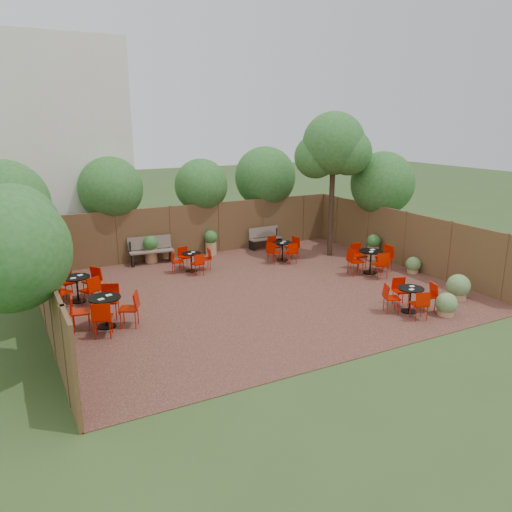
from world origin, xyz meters
TOP-DOWN VIEW (x-y plane):
  - ground at (0.00, 0.00)m, footprint 80.00×80.00m
  - courtyard_paving at (0.00, 0.00)m, footprint 12.00×10.00m
  - fence_back at (0.00, 5.00)m, footprint 12.00×0.08m
  - fence_left at (-6.00, 0.00)m, footprint 0.08×10.00m
  - fence_right at (6.00, 0.00)m, footprint 0.08×10.00m
  - neighbour_building at (-4.50, 8.00)m, footprint 5.00×4.00m
  - overhang_foliage at (-1.52, 2.89)m, footprint 15.74×10.76m
  - courtyard_tree at (4.51, 2.42)m, footprint 2.55×2.45m
  - park_bench_left at (-1.94, 4.63)m, footprint 1.64×0.69m
  - park_bench_right at (2.84, 4.62)m, footprint 1.40×0.51m
  - bistro_tables at (-0.34, 0.36)m, footprint 10.98×7.82m
  - planters at (-1.09, 3.97)m, footprint 11.74×4.05m
  - low_shrubs at (4.72, -3.04)m, footprint 2.61×3.84m

SIDE VIEW (x-z plane):
  - ground at x=0.00m, z-range 0.00..0.00m
  - courtyard_paving at x=0.00m, z-range 0.00..0.02m
  - low_shrubs at x=4.72m, z-range -0.03..0.71m
  - bistro_tables at x=-0.34m, z-range -0.01..0.92m
  - park_bench_right at x=2.84m, z-range 0.03..0.89m
  - park_bench_left at x=-1.94m, z-range 0.03..1.02m
  - planters at x=-1.09m, z-range 0.01..1.14m
  - fence_back at x=0.00m, z-range 0.00..2.00m
  - fence_left at x=-6.00m, z-range 0.00..2.00m
  - fence_right at x=6.00m, z-range 0.00..2.00m
  - overhang_foliage at x=-1.52m, z-range 1.42..4.03m
  - neighbour_building at x=-4.50m, z-range 0.00..8.00m
  - courtyard_tree at x=4.51m, z-range 1.39..6.82m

